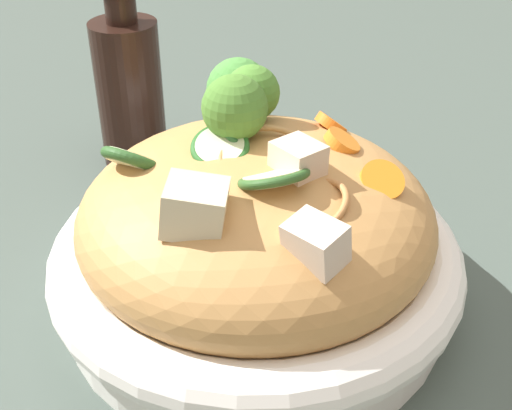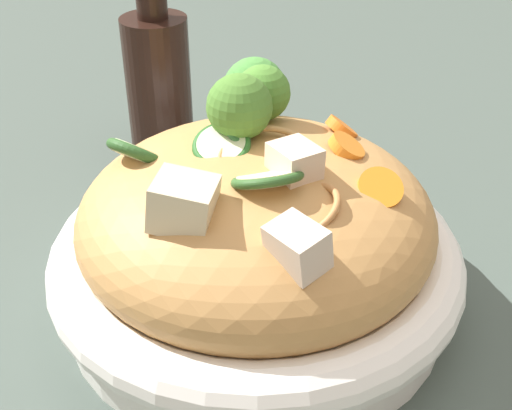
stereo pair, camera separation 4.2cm
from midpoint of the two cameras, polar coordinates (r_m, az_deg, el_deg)
name	(u,v)px [view 2 (the right image)]	position (r m, az deg, el deg)	size (l,w,h in m)	color
ground_plane	(256,298)	(0.47, 2.60, -7.94)	(3.00, 3.00, 0.00)	#3F4C45
serving_bowl	(256,265)	(0.45, 2.69, -5.21)	(0.27, 0.27, 0.06)	white
noodle_heap	(256,217)	(0.43, 2.84, -1.13)	(0.23, 0.23, 0.10)	#B68349
broccoli_florets	(252,97)	(0.46, 2.30, 9.06)	(0.09, 0.12, 0.07)	#A0BB74
carrot_coins	(355,154)	(0.43, 11.20, 4.20)	(0.04, 0.10, 0.02)	orange
zucchini_slices	(210,154)	(0.41, -0.95, 4.26)	(0.11, 0.12, 0.04)	beige
chicken_chunks	(242,204)	(0.36, 2.18, -0.02)	(0.11, 0.09, 0.04)	beige
soy_sauce_bottle	(156,84)	(0.61, -6.45, 10.05)	(0.06, 0.06, 0.17)	black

